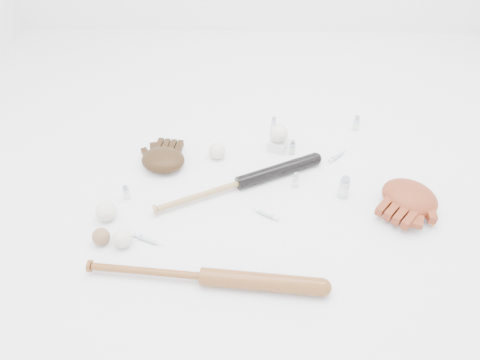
{
  "coord_description": "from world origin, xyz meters",
  "views": [
    {
      "loc": [
        -0.0,
        -1.39,
        1.38
      ],
      "look_at": [
        -0.04,
        0.01,
        0.06
      ],
      "focal_mm": 35.0,
      "sensor_mm": 36.0,
      "label": 1
    }
  ],
  "objects_px": {
    "glove_dark": "(163,160)",
    "pedestal": "(278,145)",
    "bat_dark": "(239,183)",
    "bat_wood": "(203,276)"
  },
  "relations": [
    {
      "from": "bat_dark",
      "to": "glove_dark",
      "type": "xyz_separation_m",
      "value": [
        -0.34,
        0.13,
        0.01
      ]
    },
    {
      "from": "bat_dark",
      "to": "glove_dark",
      "type": "distance_m",
      "value": 0.36
    },
    {
      "from": "bat_dark",
      "to": "pedestal",
      "type": "distance_m",
      "value": 0.32
    },
    {
      "from": "pedestal",
      "to": "bat_wood",
      "type": "bearing_deg",
      "value": -110.86
    },
    {
      "from": "bat_dark",
      "to": "pedestal",
      "type": "height_order",
      "value": "bat_dark"
    },
    {
      "from": "bat_dark",
      "to": "pedestal",
      "type": "relative_size",
      "value": 9.74
    },
    {
      "from": "glove_dark",
      "to": "pedestal",
      "type": "relative_size",
      "value": 2.83
    },
    {
      "from": "bat_wood",
      "to": "glove_dark",
      "type": "distance_m",
      "value": 0.64
    },
    {
      "from": "glove_dark",
      "to": "pedestal",
      "type": "bearing_deg",
      "value": 23.83
    },
    {
      "from": "glove_dark",
      "to": "pedestal",
      "type": "height_order",
      "value": "glove_dark"
    }
  ]
}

